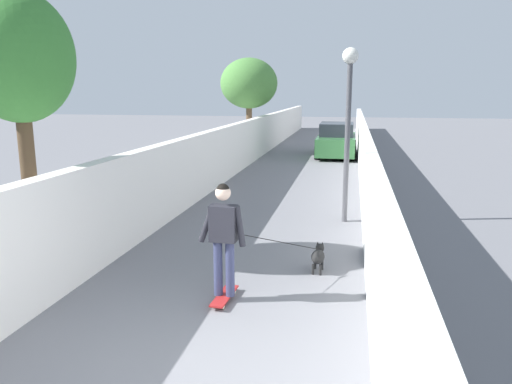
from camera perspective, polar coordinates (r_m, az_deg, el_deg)
ground_plane at (r=18.72m, az=5.11°, el=2.44°), size 80.00×80.00×0.00m
wall_left at (r=17.05m, az=-3.46°, el=4.63°), size 48.00×0.30×1.80m
fence_right at (r=16.53m, az=12.56°, el=3.79°), size 48.00×0.30×1.60m
tree_left_near at (r=9.17m, az=-25.94°, el=13.63°), size 1.81×1.81×4.62m
tree_left_mid at (r=23.89m, az=-0.83°, el=12.48°), size 2.72×2.72×4.53m
lamp_post at (r=11.28m, az=10.73°, el=10.11°), size 0.36×0.36×3.92m
skateboard at (r=7.29m, az=-3.69°, el=-11.98°), size 0.81×0.24×0.08m
person_skateboarder at (r=6.95m, az=-3.80°, el=-4.54°), size 0.24×0.71×1.65m
dog at (r=8.36m, az=7.20°, el=-7.38°), size 1.76×1.38×1.06m
car_near at (r=23.19m, az=9.34°, el=5.90°), size 4.31×1.80×1.54m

